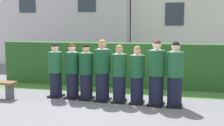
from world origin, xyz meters
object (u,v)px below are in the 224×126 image
at_px(student_front_row_6, 156,74).
at_px(student_front_row_3, 102,72).
at_px(student_front_row_4, 119,75).
at_px(student_front_row_0, 55,72).
at_px(student_front_row_7, 175,76).
at_px(student_front_row_1, 72,72).
at_px(student_front_row_2, 86,73).
at_px(student_front_row_5, 137,76).

bearing_deg(student_front_row_6, student_front_row_3, 175.25).
bearing_deg(student_front_row_6, student_front_row_4, 174.85).
distance_m(student_front_row_0, student_front_row_4, 1.90).
bearing_deg(student_front_row_4, student_front_row_7, -3.86).
distance_m(student_front_row_1, student_front_row_6, 2.37).
relative_size(student_front_row_1, student_front_row_4, 1.00).
xyz_separation_m(student_front_row_2, student_front_row_5, (1.43, -0.11, -0.01)).
bearing_deg(student_front_row_4, student_front_row_5, -3.54).
xyz_separation_m(student_front_row_4, student_front_row_7, (1.45, -0.10, 0.06)).
height_order(student_front_row_4, student_front_row_5, student_front_row_4).
bearing_deg(student_front_row_2, student_front_row_1, 172.23).
bearing_deg(student_front_row_7, student_front_row_6, 178.86).
height_order(student_front_row_0, student_front_row_5, student_front_row_0).
bearing_deg(student_front_row_2, student_front_row_0, 175.88).
bearing_deg(student_front_row_5, student_front_row_3, 176.26).
relative_size(student_front_row_2, student_front_row_5, 1.01).
relative_size(student_front_row_1, student_front_row_5, 1.02).
height_order(student_front_row_1, student_front_row_2, student_front_row_1).
relative_size(student_front_row_3, student_front_row_7, 1.01).
bearing_deg(student_front_row_1, student_front_row_4, -5.74).
relative_size(student_front_row_0, student_front_row_2, 1.00).
distance_m(student_front_row_5, student_front_row_6, 0.51).
bearing_deg(student_front_row_5, student_front_row_7, -4.02).
distance_m(student_front_row_3, student_front_row_7, 1.93).
xyz_separation_m(student_front_row_2, student_front_row_4, (0.95, -0.08, -0.00)).
bearing_deg(student_front_row_1, student_front_row_5, -5.17).
bearing_deg(student_front_row_3, student_front_row_2, 174.30).
bearing_deg(student_front_row_5, student_front_row_4, 176.46).
bearing_deg(student_front_row_4, student_front_row_2, 175.19).
xyz_separation_m(student_front_row_1, student_front_row_6, (2.36, -0.23, 0.07)).
xyz_separation_m(student_front_row_0, student_front_row_1, (0.52, -0.01, 0.00)).
height_order(student_front_row_5, student_front_row_7, student_front_row_7).
bearing_deg(student_front_row_4, student_front_row_6, -5.15).
height_order(student_front_row_4, student_front_row_7, student_front_row_7).
bearing_deg(student_front_row_0, student_front_row_2, -4.12).
relative_size(student_front_row_1, student_front_row_3, 0.92).
bearing_deg(student_front_row_5, student_front_row_6, -6.68).
bearing_deg(student_front_row_3, student_front_row_7, -3.88).
relative_size(student_front_row_0, student_front_row_6, 0.92).
distance_m(student_front_row_1, student_front_row_5, 1.87).
xyz_separation_m(student_front_row_3, student_front_row_7, (1.93, -0.13, -0.01)).
xyz_separation_m(student_front_row_0, student_front_row_4, (1.90, -0.15, -0.00)).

